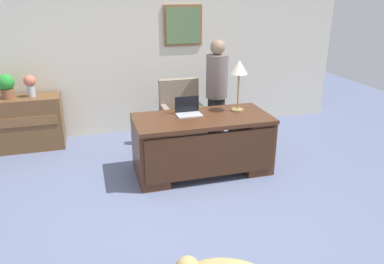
{
  "coord_description": "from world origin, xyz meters",
  "views": [
    {
      "loc": [
        -0.92,
        -3.54,
        2.27
      ],
      "look_at": [
        0.19,
        0.3,
        0.75
      ],
      "focal_mm": 34.73,
      "sensor_mm": 36.0,
      "label": 1
    }
  ],
  "objects_px": {
    "desk": "(203,143)",
    "credenza": "(10,124)",
    "laptop": "(188,110)",
    "vase_with_flowers": "(30,84)",
    "armchair": "(182,118)",
    "person_standing": "(217,94)",
    "potted_plant": "(6,85)",
    "desk_lamp": "(239,71)"
  },
  "relations": [
    {
      "from": "credenza",
      "to": "person_standing",
      "type": "relative_size",
      "value": 0.93
    },
    {
      "from": "person_standing",
      "to": "desk_lamp",
      "type": "bearing_deg",
      "value": -85.08
    },
    {
      "from": "laptop",
      "to": "potted_plant",
      "type": "xyz_separation_m",
      "value": [
        -2.35,
        1.35,
        0.18
      ]
    },
    {
      "from": "vase_with_flowers",
      "to": "potted_plant",
      "type": "distance_m",
      "value": 0.32
    },
    {
      "from": "desk",
      "to": "desk_lamp",
      "type": "distance_m",
      "value": 1.05
    },
    {
      "from": "person_standing",
      "to": "armchair",
      "type": "bearing_deg",
      "value": 170.01
    },
    {
      "from": "person_standing",
      "to": "laptop",
      "type": "bearing_deg",
      "value": -134.11
    },
    {
      "from": "person_standing",
      "to": "desk",
      "type": "bearing_deg",
      "value": -120.06
    },
    {
      "from": "desk",
      "to": "person_standing",
      "type": "distance_m",
      "value": 1.03
    },
    {
      "from": "armchair",
      "to": "potted_plant",
      "type": "height_order",
      "value": "potted_plant"
    },
    {
      "from": "vase_with_flowers",
      "to": "credenza",
      "type": "bearing_deg",
      "value": -179.79
    },
    {
      "from": "armchair",
      "to": "vase_with_flowers",
      "type": "bearing_deg",
      "value": 163.67
    },
    {
      "from": "credenza",
      "to": "laptop",
      "type": "relative_size",
      "value": 4.76
    },
    {
      "from": "laptop",
      "to": "desk_lamp",
      "type": "relative_size",
      "value": 0.47
    },
    {
      "from": "desk",
      "to": "laptop",
      "type": "xyz_separation_m",
      "value": [
        -0.15,
        0.17,
        0.41
      ]
    },
    {
      "from": "laptop",
      "to": "vase_with_flowers",
      "type": "distance_m",
      "value": 2.45
    },
    {
      "from": "person_standing",
      "to": "vase_with_flowers",
      "type": "xyz_separation_m",
      "value": [
        -2.65,
        0.72,
        0.16
      ]
    },
    {
      "from": "desk_lamp",
      "to": "potted_plant",
      "type": "height_order",
      "value": "desk_lamp"
    },
    {
      "from": "desk",
      "to": "person_standing",
      "type": "xyz_separation_m",
      "value": [
        0.47,
        0.81,
        0.42
      ]
    },
    {
      "from": "person_standing",
      "to": "laptop",
      "type": "distance_m",
      "value": 0.89
    },
    {
      "from": "armchair",
      "to": "laptop",
      "type": "bearing_deg",
      "value": -97.78
    },
    {
      "from": "desk_lamp",
      "to": "laptop",
      "type": "bearing_deg",
      "value": 177.25
    },
    {
      "from": "desk",
      "to": "credenza",
      "type": "distance_m",
      "value": 2.97
    },
    {
      "from": "credenza",
      "to": "vase_with_flowers",
      "type": "distance_m",
      "value": 0.7
    },
    {
      "from": "armchair",
      "to": "desk_lamp",
      "type": "height_order",
      "value": "desk_lamp"
    },
    {
      "from": "desk",
      "to": "credenza",
      "type": "height_order",
      "value": "credenza"
    },
    {
      "from": "desk",
      "to": "person_standing",
      "type": "height_order",
      "value": "person_standing"
    },
    {
      "from": "vase_with_flowers",
      "to": "person_standing",
      "type": "bearing_deg",
      "value": -15.11
    },
    {
      "from": "credenza",
      "to": "armchair",
      "type": "xyz_separation_m",
      "value": [
        2.5,
        -0.62,
        0.07
      ]
    },
    {
      "from": "potted_plant",
      "to": "desk_lamp",
      "type": "bearing_deg",
      "value": -24.59
    },
    {
      "from": "person_standing",
      "to": "credenza",
      "type": "bearing_deg",
      "value": 166.7
    },
    {
      "from": "desk",
      "to": "armchair",
      "type": "height_order",
      "value": "armchair"
    },
    {
      "from": "person_standing",
      "to": "laptop",
      "type": "height_order",
      "value": "person_standing"
    },
    {
      "from": "credenza",
      "to": "potted_plant",
      "type": "xyz_separation_m",
      "value": [
        0.05,
        0.0,
        0.6
      ]
    },
    {
      "from": "credenza",
      "to": "vase_with_flowers",
      "type": "bearing_deg",
      "value": 0.21
    },
    {
      "from": "desk",
      "to": "desk_lamp",
      "type": "bearing_deg",
      "value": 15.04
    },
    {
      "from": "vase_with_flowers",
      "to": "potted_plant",
      "type": "relative_size",
      "value": 0.9
    },
    {
      "from": "desk",
      "to": "armchair",
      "type": "relative_size",
      "value": 1.69
    },
    {
      "from": "credenza",
      "to": "armchair",
      "type": "distance_m",
      "value": 2.58
    },
    {
      "from": "person_standing",
      "to": "desk_lamp",
      "type": "height_order",
      "value": "person_standing"
    },
    {
      "from": "laptop",
      "to": "desk_lamp",
      "type": "xyz_separation_m",
      "value": [
        0.68,
        -0.03,
        0.49
      ]
    },
    {
      "from": "armchair",
      "to": "person_standing",
      "type": "relative_size",
      "value": 0.64
    }
  ]
}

